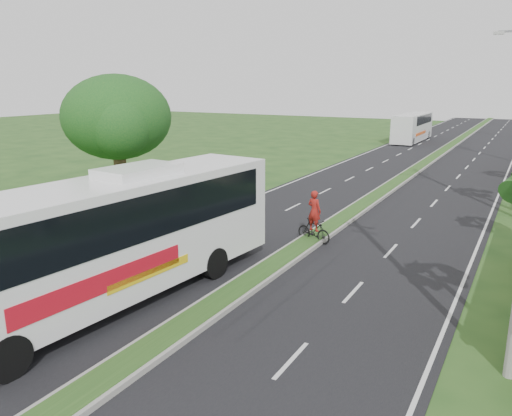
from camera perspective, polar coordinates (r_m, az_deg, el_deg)
The scene contains 9 objects.
ground at distance 15.26m, azimuth -8.26°, elevation -13.57°, with size 180.00×180.00×0.00m, color #214619.
road_asphalt at distance 32.51m, azimuth 13.62°, elevation 1.23°, with size 14.00×160.00×0.02m, color black.
median_strip at distance 32.49m, azimuth 13.63°, elevation 1.39°, with size 1.20×160.00×0.18m.
lane_edge_left at distance 34.85m, azimuth 2.99°, elevation 2.45°, with size 0.12×160.00×0.01m, color silver.
lane_edge_right at distance 31.46m, azimuth 25.41°, elevation -0.21°, with size 0.12×160.00×0.01m, color silver.
shade_tree at distance 29.16m, azimuth -15.73°, elevation 9.64°, with size 6.30×6.00×7.54m.
coach_bus_main at distance 16.51m, azimuth -16.25°, elevation -2.78°, with size 4.07×13.79×4.39m.
coach_bus_far at distance 64.85m, azimuth 17.48°, elevation 8.95°, with size 2.55×11.45×3.33m.
motorcyclist at distance 22.65m, azimuth 6.64°, elevation -1.77°, with size 1.85×0.93×2.41m.
Camera 1 is at (8.40, -10.61, 7.07)m, focal length 35.00 mm.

